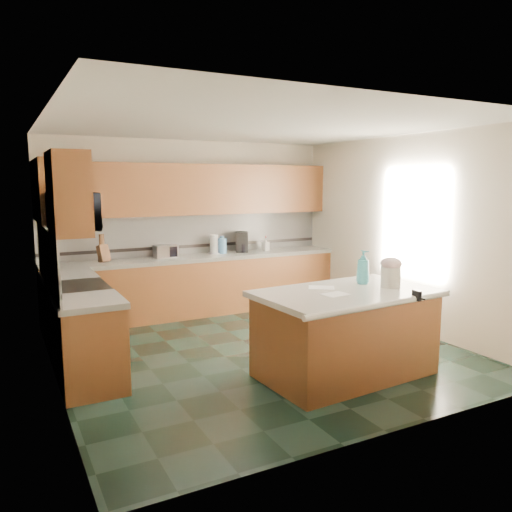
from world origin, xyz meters
TOP-DOWN VIEW (x-y plane):
  - floor at (0.00, 0.00)m, footprint 4.60×4.60m
  - ceiling at (0.00, 0.00)m, footprint 4.60×4.60m
  - wall_back at (0.00, 2.32)m, footprint 4.60×0.04m
  - wall_front at (0.00, -2.32)m, footprint 4.60×0.04m
  - wall_left at (-2.32, 0.00)m, footprint 0.04×4.60m
  - wall_right at (2.32, 0.00)m, footprint 0.04×4.60m
  - back_base_cab at (0.00, 2.00)m, footprint 4.60×0.60m
  - back_countertop at (0.00, 2.00)m, footprint 4.60×0.64m
  - back_upper_cab at (0.00, 2.13)m, footprint 4.60×0.33m
  - back_backsplash at (0.00, 2.29)m, footprint 4.60×0.02m
  - back_accent_band at (0.00, 2.28)m, footprint 4.60×0.01m
  - left_base_cab_rear at (-2.00, 1.29)m, footprint 0.60×0.82m
  - left_counter_rear at (-2.00, 1.29)m, footprint 0.64×0.82m
  - left_base_cab_front at (-2.00, -0.24)m, footprint 0.60×0.72m
  - left_counter_front at (-2.00, -0.24)m, footprint 0.64×0.72m
  - left_backsplash at (-2.29, 0.55)m, footprint 0.02×2.30m
  - left_accent_band at (-2.28, 0.55)m, footprint 0.01×2.30m
  - left_upper_cab_rear at (-2.13, 1.42)m, footprint 0.33×1.09m
  - left_upper_cab_front at (-2.13, -0.24)m, footprint 0.33×0.72m
  - range_body at (-2.00, 0.50)m, footprint 0.60×0.76m
  - range_oven_door at (-1.71, 0.50)m, footprint 0.02×0.68m
  - range_cooktop at (-2.00, 0.50)m, footprint 0.62×0.78m
  - range_handle at (-1.68, 0.50)m, footprint 0.02×0.66m
  - range_backguard at (-2.26, 0.50)m, footprint 0.06×0.76m
  - microwave at (-2.00, 0.50)m, footprint 0.50×0.73m
  - island_base at (0.47, -1.10)m, footprint 1.84×1.14m
  - island_top at (0.47, -1.10)m, footprint 1.95×1.24m
  - island_bullnose at (0.47, -1.66)m, footprint 1.88×0.19m
  - treat_jar at (1.01, -1.17)m, footprint 0.26×0.26m
  - treat_jar_lid at (1.01, -1.17)m, footprint 0.23×0.23m
  - treat_jar_knob at (1.01, -1.17)m, footprint 0.08×0.03m
  - treat_jar_knob_end_l at (0.97, -1.17)m, footprint 0.04×0.04m
  - treat_jar_knob_end_r at (1.05, -1.17)m, footprint 0.04×0.04m
  - soap_bottle_island at (0.85, -0.90)m, footprint 0.17×0.18m
  - paper_sheet_a at (0.25, -1.19)m, footprint 0.28×0.22m
  - paper_sheet_b at (0.32, -0.86)m, footprint 0.34×0.33m
  - clamp_body at (0.92, -1.64)m, footprint 0.05×0.12m
  - clamp_handle at (0.92, -1.71)m, footprint 0.02×0.08m
  - knife_block at (-1.42, 2.05)m, footprint 0.19×0.22m
  - utensil_crock at (-1.43, 2.08)m, footprint 0.13×0.13m
  - utensil_bundle at (-1.43, 2.08)m, footprint 0.08×0.08m
  - toaster_oven at (-0.51, 2.05)m, footprint 0.34×0.24m
  - toaster_oven_door at (-0.51, 1.94)m, footprint 0.29×0.01m
  - paper_towel at (0.31, 2.10)m, footprint 0.13×0.13m
  - paper_towel_base at (0.31, 2.10)m, footprint 0.20×0.20m
  - water_jug at (0.43, 2.06)m, footprint 0.15×0.15m
  - water_jug_neck at (0.43, 2.06)m, footprint 0.07×0.07m
  - coffee_maker at (0.79, 2.08)m, footprint 0.26×0.27m
  - coffee_carafe at (0.79, 2.03)m, footprint 0.14×0.14m
  - soap_bottle_back at (1.22, 2.05)m, footprint 0.11×0.11m
  - soap_back_cap at (1.22, 2.05)m, footprint 0.02×0.02m
  - window_light_proxy at (2.29, -0.20)m, footprint 0.02×1.40m

SIDE VIEW (x-z plane):
  - floor at x=0.00m, z-range 0.00..0.00m
  - range_oven_door at x=-1.71m, z-range 0.12..0.68m
  - back_base_cab at x=0.00m, z-range 0.00..0.86m
  - left_base_cab_rear at x=-2.00m, z-range 0.00..0.86m
  - left_base_cab_front at x=-2.00m, z-range 0.00..0.86m
  - island_base at x=0.47m, z-range 0.00..0.86m
  - range_body at x=-2.00m, z-range 0.00..0.88m
  - range_handle at x=-1.68m, z-range 0.77..0.79m
  - back_countertop at x=0.00m, z-range 0.86..0.92m
  - left_counter_rear at x=-2.00m, z-range 0.86..0.92m
  - left_counter_front at x=-2.00m, z-range 0.86..0.92m
  - island_top at x=0.47m, z-range 0.86..0.92m
  - island_bullnose at x=0.47m, z-range 0.86..0.92m
  - range_cooktop at x=-2.00m, z-range 0.88..0.92m
  - clamp_handle at x=0.92m, z-range 0.90..0.92m
  - paper_sheet_a at x=0.25m, z-range 0.92..0.92m
  - paper_sheet_b at x=0.32m, z-range 0.92..0.92m
  - paper_towel_base at x=0.31m, z-range 0.92..0.93m
  - clamp_body at x=0.92m, z-range 0.88..0.98m
  - coffee_carafe at x=0.79m, z-range 0.92..1.06m
  - utensil_crock at x=-1.43m, z-range 0.92..1.08m
  - toaster_oven at x=-0.51m, z-range 0.92..1.11m
  - toaster_oven_door at x=-0.51m, z-range 0.94..1.09m
  - range_backguard at x=-2.26m, z-range 0.93..1.11m
  - soap_bottle_back at x=1.22m, z-range 0.92..1.13m
  - treat_jar at x=1.01m, z-range 0.92..1.14m
  - back_accent_band at x=0.00m, z-range 1.02..1.06m
  - left_accent_band at x=-2.28m, z-range 1.02..1.06m
  - knife_block at x=-1.42m, z-range 0.91..1.18m
  - water_jug at x=0.43m, z-range 0.92..1.17m
  - paper_towel at x=0.31m, z-range 0.92..1.22m
  - coffee_maker at x=0.79m, z-range 0.92..1.25m
  - soap_bottle_island at x=0.85m, z-range 0.92..1.30m
  - soap_back_cap at x=1.22m, z-range 1.13..1.16m
  - treat_jar_lid at x=1.01m, z-range 1.11..1.25m
  - water_jug_neck at x=0.43m, z-range 1.17..1.20m
  - utensil_bundle at x=-1.43m, z-range 1.08..1.32m
  - treat_jar_knob at x=1.01m, z-range 1.21..1.24m
  - treat_jar_knob_end_l at x=0.97m, z-range 1.21..1.25m
  - treat_jar_knob_end_r at x=1.05m, z-range 1.21..1.25m
  - back_backsplash at x=0.00m, z-range 0.92..1.55m
  - left_backsplash at x=-2.29m, z-range 0.92..1.55m
  - wall_back at x=0.00m, z-range 0.00..2.70m
  - wall_front at x=0.00m, z-range 0.00..2.70m
  - wall_left at x=-2.32m, z-range 0.00..2.70m
  - wall_right at x=2.32m, z-range 0.00..2.70m
  - window_light_proxy at x=2.29m, z-range 0.95..2.05m
  - microwave at x=-2.00m, z-range 1.53..1.94m
  - back_upper_cab at x=0.00m, z-range 1.55..2.33m
  - left_upper_cab_rear at x=-2.13m, z-range 1.55..2.33m
  - left_upper_cab_front at x=-2.13m, z-range 1.55..2.33m
  - ceiling at x=0.00m, z-range 2.70..2.70m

